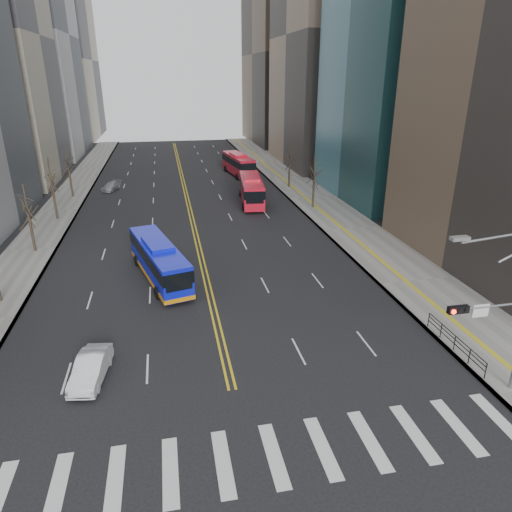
% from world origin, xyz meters
% --- Properties ---
extents(ground, '(220.00, 220.00, 0.00)m').
position_xyz_m(ground, '(0.00, 0.00, 0.00)').
color(ground, black).
extents(sidewalk_right, '(7.00, 130.00, 0.15)m').
position_xyz_m(sidewalk_right, '(17.50, 45.00, 0.07)').
color(sidewalk_right, gray).
rests_on(sidewalk_right, ground).
extents(sidewalk_left, '(5.00, 130.00, 0.15)m').
position_xyz_m(sidewalk_left, '(-16.50, 45.00, 0.07)').
color(sidewalk_left, gray).
rests_on(sidewalk_left, ground).
extents(crosswalk, '(26.70, 4.00, 0.01)m').
position_xyz_m(crosswalk, '(0.00, 0.00, 0.01)').
color(crosswalk, silver).
rests_on(crosswalk, ground).
extents(centerline, '(0.55, 100.00, 0.01)m').
position_xyz_m(centerline, '(0.00, 55.00, 0.01)').
color(centerline, gold).
rests_on(centerline, ground).
extents(office_towers, '(83.00, 134.00, 58.00)m').
position_xyz_m(office_towers, '(0.12, 68.51, 23.92)').
color(office_towers, '#98989A').
rests_on(office_towers, ground).
extents(signal_mast, '(5.37, 0.37, 9.39)m').
position_xyz_m(signal_mast, '(13.77, 2.00, 4.86)').
color(signal_mast, gray).
rests_on(signal_mast, ground).
extents(pedestrian_railing, '(0.06, 6.06, 1.02)m').
position_xyz_m(pedestrian_railing, '(14.30, 6.00, 0.82)').
color(pedestrian_railing, black).
rests_on(pedestrian_railing, sidewalk_right).
extents(street_trees, '(35.20, 47.20, 7.60)m').
position_xyz_m(street_trees, '(-7.18, 34.55, 4.87)').
color(street_trees, black).
rests_on(street_trees, ground).
extents(blue_bus, '(5.28, 11.78, 3.37)m').
position_xyz_m(blue_bus, '(-3.85, 21.10, 1.77)').
color(blue_bus, '#0E17D6').
rests_on(blue_bus, ground).
extents(red_bus_near, '(3.95, 11.75, 3.65)m').
position_xyz_m(red_bus_near, '(8.52, 44.06, 2.03)').
color(red_bus_near, red).
rests_on(red_bus_near, ground).
extents(red_bus_far, '(4.13, 11.94, 3.70)m').
position_xyz_m(red_bus_far, '(9.81, 62.94, 2.05)').
color(red_bus_far, red).
rests_on(red_bus_far, ground).
extents(car_white, '(2.17, 4.58, 1.45)m').
position_xyz_m(car_white, '(-7.80, 7.61, 0.73)').
color(car_white, silver).
rests_on(car_white, ground).
extents(car_dark_mid, '(3.20, 4.65, 1.47)m').
position_xyz_m(car_dark_mid, '(9.75, 53.48, 0.74)').
color(car_dark_mid, black).
rests_on(car_dark_mid, ground).
extents(car_silver, '(3.24, 4.55, 1.22)m').
position_xyz_m(car_silver, '(-10.95, 55.43, 0.61)').
color(car_silver, gray).
rests_on(car_silver, ground).
extents(car_dark_far, '(2.41, 4.71, 1.27)m').
position_xyz_m(car_dark_far, '(10.63, 61.43, 0.64)').
color(car_dark_far, black).
rests_on(car_dark_far, ground).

